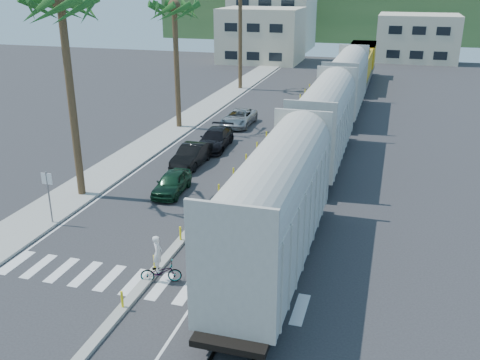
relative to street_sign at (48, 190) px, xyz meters
name	(u,v)px	position (x,y,z in m)	size (l,w,h in m)	color
ground	(164,262)	(7.30, -2.00, -1.97)	(140.00, 140.00, 0.00)	#28282B
sidewalk	(190,119)	(-1.20, 23.00, -1.90)	(3.00, 90.00, 0.15)	gray
rails	(341,122)	(12.30, 26.00, -1.94)	(1.56, 100.00, 0.06)	black
median	(266,141)	(7.30, 17.96, -1.88)	(0.45, 60.00, 0.85)	gray
crosswalk	(145,284)	(7.30, -4.00, -1.97)	(14.00, 2.20, 0.01)	silver
lane_markings	(256,124)	(5.15, 23.00, -1.97)	(9.42, 90.00, 0.01)	silver
freight_train	(334,106)	(12.30, 19.45, 0.93)	(3.00, 60.94, 5.85)	#AAA89C
street_sign	(48,190)	(0.00, 0.00, 0.00)	(0.60, 0.08, 3.00)	slate
buildings	(302,28)	(0.89, 69.66, 2.39)	(38.00, 27.00, 10.00)	beige
hillside	(356,9)	(7.30, 98.00, 4.03)	(80.00, 20.00, 12.00)	#385628
car_lead	(172,183)	(4.35, 5.88, -1.31)	(1.78, 3.98, 1.33)	#10301D
car_second	(192,155)	(3.65, 11.01, -1.23)	(1.67, 4.51, 1.47)	black
car_third	(215,139)	(3.92, 15.29, -1.24)	(2.33, 5.16, 1.47)	black
car_rear	(239,118)	(3.77, 22.24, -1.27)	(2.34, 5.03, 1.39)	#A1A4A6
cyclist	(160,268)	(7.86, -3.62, -1.30)	(1.70, 2.14, 2.16)	#9EA0A5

